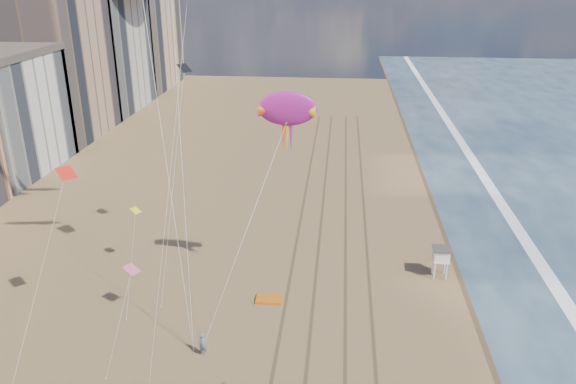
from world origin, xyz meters
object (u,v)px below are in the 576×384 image
object	(u,v)px
lifeguard_stand	(441,255)
show_kite	(287,109)
grounded_kite	(269,299)
kite_flyer_a	(203,345)

from	to	relation	value
lifeguard_stand	show_kite	bearing A→B (deg)	-163.05
lifeguard_stand	grounded_kite	xyz separation A→B (m)	(-15.50, -5.67, -2.19)
kite_flyer_a	show_kite	bearing A→B (deg)	59.83
grounded_kite	show_kite	world-z (taller)	show_kite
grounded_kite	lifeguard_stand	bearing A→B (deg)	19.94
show_kite	kite_flyer_a	world-z (taller)	show_kite
grounded_kite	kite_flyer_a	distance (m)	8.82
lifeguard_stand	show_kite	world-z (taller)	show_kite
lifeguard_stand	kite_flyer_a	distance (m)	23.73
show_kite	kite_flyer_a	distance (m)	19.17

